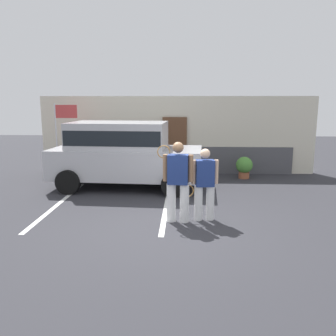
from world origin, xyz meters
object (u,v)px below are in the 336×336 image
Objects in this scene: tennis_player_woman at (204,184)px; potted_plant_by_porch at (244,166)px; flag_pole at (62,126)px; parked_suv at (123,151)px; tennis_player_man at (178,181)px.

tennis_player_woman is 2.15× the size of potted_plant_by_porch.
parked_suv is at bearing -30.13° from flag_pole.
flag_pole reaches higher than parked_suv.
parked_suv reaches higher than tennis_player_woman.
flag_pole reaches higher than tennis_player_woman.
potted_plant_by_porch is at bearing 24.03° from parked_suv.
flag_pole is (-2.40, 1.39, 0.68)m from parked_suv.
potted_plant_by_porch is 0.29× the size of flag_pole.
flag_pole reaches higher than potted_plant_by_porch.
tennis_player_woman is (0.60, 0.15, -0.10)m from tennis_player_man.
parked_suv is 1.81× the size of flag_pole.
parked_suv is 6.15× the size of potted_plant_by_porch.
parked_suv is 2.60× the size of tennis_player_man.
tennis_player_man is at bearing 6.91° from tennis_player_woman.
parked_suv reaches higher than potted_plant_by_porch.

